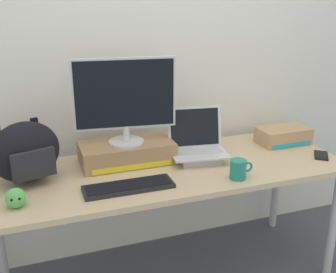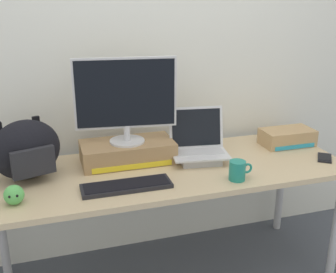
{
  "view_description": "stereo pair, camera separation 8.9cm",
  "coord_description": "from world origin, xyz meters",
  "views": [
    {
      "loc": [
        -0.7,
        -1.96,
        1.63
      ],
      "look_at": [
        0.0,
        0.0,
        0.9
      ],
      "focal_mm": 44.41,
      "sensor_mm": 36.0,
      "label": 1
    },
    {
      "loc": [
        -0.62,
        -1.99,
        1.63
      ],
      "look_at": [
        0.0,
        0.0,
        0.9
      ],
      "focal_mm": 44.41,
      "sensor_mm": 36.0,
      "label": 2
    }
  ],
  "objects": [
    {
      "name": "messenger_backpack",
      "position": [
        -0.72,
        0.09,
        0.87
      ],
      "size": [
        0.39,
        0.3,
        0.31
      ],
      "rotation": [
        0.0,
        0.0,
        0.3
      ],
      "color": "black",
      "rests_on": "desk"
    },
    {
      "name": "open_laptop",
      "position": [
        0.2,
        0.06,
        0.77
      ],
      "size": [
        0.34,
        0.29,
        0.29
      ],
      "rotation": [
        0.0,
        0.0,
        -0.15
      ],
      "color": "#ADADB2",
      "rests_on": "desk"
    },
    {
      "name": "desk",
      "position": [
        0.0,
        0.0,
        0.65
      ],
      "size": [
        1.96,
        0.71,
        0.72
      ],
      "color": "tan",
      "rests_on": "ground"
    },
    {
      "name": "toner_box_cyan",
      "position": [
        0.82,
        0.12,
        0.77
      ],
      "size": [
        0.32,
        0.18,
        0.1
      ],
      "color": "tan",
      "rests_on": "desk"
    },
    {
      "name": "toner_box_yellow",
      "position": [
        -0.19,
        0.15,
        0.78
      ],
      "size": [
        0.51,
        0.26,
        0.12
      ],
      "color": "#9E7A51",
      "rests_on": "desk"
    },
    {
      "name": "coffee_mug",
      "position": [
        0.29,
        -0.25,
        0.77
      ],
      "size": [
        0.13,
        0.08,
        0.1
      ],
      "color": "#1E7F70",
      "rests_on": "desk"
    },
    {
      "name": "external_keyboard",
      "position": [
        -0.27,
        -0.18,
        0.73
      ],
      "size": [
        0.44,
        0.14,
        0.02
      ],
      "rotation": [
        0.0,
        0.0,
        -0.01
      ],
      "color": "black",
      "rests_on": "desk"
    },
    {
      "name": "cell_phone",
      "position": [
        0.9,
        -0.14,
        0.72
      ],
      "size": [
        0.14,
        0.15,
        0.01
      ],
      "rotation": [
        0.0,
        0.0,
        -0.64
      ],
      "color": "black",
      "rests_on": "desk"
    },
    {
      "name": "plush_toy",
      "position": [
        -0.78,
        -0.19,
        0.76
      ],
      "size": [
        0.09,
        0.09,
        0.09
      ],
      "color": "#56B256",
      "rests_on": "desk"
    },
    {
      "name": "desktop_monitor",
      "position": [
        -0.19,
        0.15,
        1.08
      ],
      "size": [
        0.55,
        0.19,
        0.47
      ],
      "rotation": [
        0.0,
        0.0,
        -0.13
      ],
      "color": "silver",
      "rests_on": "toner_box_yellow"
    },
    {
      "name": "back_wall",
      "position": [
        0.0,
        0.45,
        1.3
      ],
      "size": [
        7.0,
        0.1,
        2.6
      ],
      "primitive_type": "cube",
      "color": "silver",
      "rests_on": "ground"
    }
  ]
}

